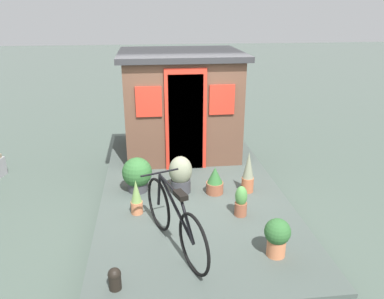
{
  "coord_description": "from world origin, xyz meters",
  "views": [
    {
      "loc": [
        -5.59,
        0.65,
        3.2
      ],
      "look_at": [
        -0.2,
        0.0,
        1.15
      ],
      "focal_mm": 35.51,
      "sensor_mm": 36.0,
      "label": 1
    }
  ],
  "objects_px": {
    "potted_plant_basil": "(277,236)",
    "potted_plant_geranium": "(241,201)",
    "potted_plant_sage": "(136,198)",
    "mooring_bollard": "(115,278)",
    "potted_plant_succulent": "(181,174)",
    "houseboat_cabin": "(181,103)",
    "potted_plant_mint": "(248,173)",
    "potted_plant_ivy": "(137,174)",
    "bicycle": "(174,220)",
    "potted_plant_rosemary": "(215,181)"
  },
  "relations": [
    {
      "from": "bicycle",
      "to": "potted_plant_ivy",
      "type": "bearing_deg",
      "value": 16.33
    },
    {
      "from": "houseboat_cabin",
      "to": "potted_plant_ivy",
      "type": "relative_size",
      "value": 4.12
    },
    {
      "from": "potted_plant_basil",
      "to": "potted_plant_succulent",
      "type": "bearing_deg",
      "value": 28.67
    },
    {
      "from": "potted_plant_geranium",
      "to": "potted_plant_sage",
      "type": "xyz_separation_m",
      "value": [
        0.23,
        1.44,
        0.03
      ]
    },
    {
      "from": "potted_plant_basil",
      "to": "mooring_bollard",
      "type": "relative_size",
      "value": 1.9
    },
    {
      "from": "potted_plant_geranium",
      "to": "potted_plant_succulent",
      "type": "distance_m",
      "value": 1.12
    },
    {
      "from": "potted_plant_mint",
      "to": "potted_plant_ivy",
      "type": "bearing_deg",
      "value": 82.4
    },
    {
      "from": "bicycle",
      "to": "potted_plant_succulent",
      "type": "height_order",
      "value": "bicycle"
    },
    {
      "from": "bicycle",
      "to": "mooring_bollard",
      "type": "relative_size",
      "value": 6.43
    },
    {
      "from": "houseboat_cabin",
      "to": "potted_plant_rosemary",
      "type": "distance_m",
      "value": 2.11
    },
    {
      "from": "potted_plant_ivy",
      "to": "houseboat_cabin",
      "type": "bearing_deg",
      "value": -26.65
    },
    {
      "from": "houseboat_cabin",
      "to": "potted_plant_geranium",
      "type": "distance_m",
      "value": 2.81
    },
    {
      "from": "houseboat_cabin",
      "to": "bicycle",
      "type": "relative_size",
      "value": 1.43
    },
    {
      "from": "bicycle",
      "to": "potted_plant_mint",
      "type": "relative_size",
      "value": 2.4
    },
    {
      "from": "mooring_bollard",
      "to": "potted_plant_geranium",
      "type": "bearing_deg",
      "value": -51.66
    },
    {
      "from": "potted_plant_geranium",
      "to": "mooring_bollard",
      "type": "relative_size",
      "value": 1.79
    },
    {
      "from": "potted_plant_rosemary",
      "to": "potted_plant_sage",
      "type": "bearing_deg",
      "value": 112.01
    },
    {
      "from": "potted_plant_succulent",
      "to": "potted_plant_ivy",
      "type": "bearing_deg",
      "value": 79.94
    },
    {
      "from": "houseboat_cabin",
      "to": "potted_plant_basil",
      "type": "height_order",
      "value": "houseboat_cabin"
    },
    {
      "from": "potted_plant_ivy",
      "to": "potted_plant_sage",
      "type": "xyz_separation_m",
      "value": [
        -0.71,
        0.0,
        -0.05
      ]
    },
    {
      "from": "potted_plant_mint",
      "to": "potted_plant_geranium",
      "type": "bearing_deg",
      "value": 158.18
    },
    {
      "from": "potted_plant_basil",
      "to": "potted_plant_rosemary",
      "type": "bearing_deg",
      "value": 14.73
    },
    {
      "from": "potted_plant_ivy",
      "to": "potted_plant_basil",
      "type": "distance_m",
      "value": 2.49
    },
    {
      "from": "houseboat_cabin",
      "to": "potted_plant_mint",
      "type": "xyz_separation_m",
      "value": [
        -1.93,
        -0.87,
        -0.68
      ]
    },
    {
      "from": "potted_plant_basil",
      "to": "potted_plant_sage",
      "type": "xyz_separation_m",
      "value": [
        1.17,
        1.64,
        -0.02
      ]
    },
    {
      "from": "potted_plant_succulent",
      "to": "potted_plant_sage",
      "type": "relative_size",
      "value": 1.16
    },
    {
      "from": "potted_plant_basil",
      "to": "houseboat_cabin",
      "type": "bearing_deg",
      "value": 12.29
    },
    {
      "from": "potted_plant_ivy",
      "to": "potted_plant_geranium",
      "type": "height_order",
      "value": "potted_plant_ivy"
    },
    {
      "from": "potted_plant_basil",
      "to": "potted_plant_geranium",
      "type": "bearing_deg",
      "value": 11.65
    },
    {
      "from": "potted_plant_sage",
      "to": "mooring_bollard",
      "type": "bearing_deg",
      "value": 172.5
    },
    {
      "from": "potted_plant_succulent",
      "to": "potted_plant_sage",
      "type": "height_order",
      "value": "potted_plant_succulent"
    },
    {
      "from": "houseboat_cabin",
      "to": "bicycle",
      "type": "distance_m",
      "value": 3.37
    },
    {
      "from": "houseboat_cabin",
      "to": "potted_plant_basil",
      "type": "xyz_separation_m",
      "value": [
        -3.58,
        -0.78,
        -0.73
      ]
    },
    {
      "from": "potted_plant_mint",
      "to": "mooring_bollard",
      "type": "distance_m",
      "value": 2.79
    },
    {
      "from": "potted_plant_geranium",
      "to": "potted_plant_basil",
      "type": "distance_m",
      "value": 0.97
    },
    {
      "from": "potted_plant_sage",
      "to": "potted_plant_ivy",
      "type": "bearing_deg",
      "value": -0.21
    },
    {
      "from": "potted_plant_geranium",
      "to": "potted_plant_mint",
      "type": "distance_m",
      "value": 0.76
    },
    {
      "from": "potted_plant_sage",
      "to": "potted_plant_basil",
      "type": "bearing_deg",
      "value": -125.63
    },
    {
      "from": "potted_plant_sage",
      "to": "mooring_bollard",
      "type": "distance_m",
      "value": 1.55
    },
    {
      "from": "potted_plant_succulent",
      "to": "potted_plant_sage",
      "type": "xyz_separation_m",
      "value": [
        -0.59,
        0.68,
        -0.06
      ]
    },
    {
      "from": "houseboat_cabin",
      "to": "potted_plant_sage",
      "type": "relative_size",
      "value": 4.46
    },
    {
      "from": "potted_plant_ivy",
      "to": "potted_plant_succulent",
      "type": "height_order",
      "value": "potted_plant_succulent"
    },
    {
      "from": "bicycle",
      "to": "potted_plant_mint",
      "type": "bearing_deg",
      "value": -42.69
    },
    {
      "from": "bicycle",
      "to": "potted_plant_ivy",
      "type": "height_order",
      "value": "bicycle"
    },
    {
      "from": "potted_plant_geranium",
      "to": "mooring_bollard",
      "type": "bearing_deg",
      "value": 128.34
    },
    {
      "from": "potted_plant_basil",
      "to": "potted_plant_sage",
      "type": "relative_size",
      "value": 0.92
    },
    {
      "from": "potted_plant_mint",
      "to": "potted_plant_basil",
      "type": "xyz_separation_m",
      "value": [
        -1.65,
        0.09,
        -0.05
      ]
    },
    {
      "from": "potted_plant_geranium",
      "to": "potted_plant_sage",
      "type": "height_order",
      "value": "potted_plant_sage"
    },
    {
      "from": "potted_plant_succulent",
      "to": "potted_plant_mint",
      "type": "bearing_deg",
      "value": -96.01
    },
    {
      "from": "bicycle",
      "to": "mooring_bollard",
      "type": "bearing_deg",
      "value": 133.81
    }
  ]
}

